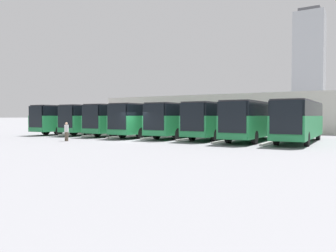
{
  "coord_description": "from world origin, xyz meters",
  "views": [
    {
      "loc": [
        -17.2,
        23.14,
        2.21
      ],
      "look_at": [
        -0.17,
        -5.71,
        1.14
      ],
      "focal_mm": 35.0,
      "sensor_mm": 36.0,
      "label": 1
    }
  ],
  "objects_px": {
    "bus_2": "(219,119)",
    "bus_7": "(75,118)",
    "bus_4": "(151,119)",
    "bus_1": "(254,119)",
    "bus_0": "(299,120)",
    "bus_5": "(126,119)",
    "bus_6": "(103,118)",
    "bus_3": "(184,119)",
    "pedestrian": "(66,131)"
  },
  "relations": [
    {
      "from": "bus_5",
      "to": "bus_1",
      "type": "bearing_deg",
      "value": 176.59
    },
    {
      "from": "bus_2",
      "to": "bus_1",
      "type": "bearing_deg",
      "value": 165.95
    },
    {
      "from": "bus_7",
      "to": "bus_6",
      "type": "bearing_deg",
      "value": -167.93
    },
    {
      "from": "bus_3",
      "to": "bus_6",
      "type": "bearing_deg",
      "value": -0.81
    },
    {
      "from": "pedestrian",
      "to": "bus_3",
      "type": "bearing_deg",
      "value": -117.08
    },
    {
      "from": "bus_1",
      "to": "pedestrian",
      "type": "height_order",
      "value": "bus_1"
    },
    {
      "from": "bus_4",
      "to": "bus_5",
      "type": "xyz_separation_m",
      "value": [
        3.67,
        -0.45,
        0.0
      ]
    },
    {
      "from": "bus_6",
      "to": "bus_4",
      "type": "bearing_deg",
      "value": 175.15
    },
    {
      "from": "bus_2",
      "to": "bus_4",
      "type": "distance_m",
      "value": 7.36
    },
    {
      "from": "bus_4",
      "to": "bus_6",
      "type": "height_order",
      "value": "same"
    },
    {
      "from": "bus_6",
      "to": "bus_1",
      "type": "bearing_deg",
      "value": 176.72
    },
    {
      "from": "bus_0",
      "to": "bus_5",
      "type": "xyz_separation_m",
      "value": [
        18.37,
        -0.67,
        0.0
      ]
    },
    {
      "from": "bus_1",
      "to": "bus_4",
      "type": "distance_m",
      "value": 11.03
    },
    {
      "from": "bus_5",
      "to": "bus_6",
      "type": "height_order",
      "value": "same"
    },
    {
      "from": "bus_2",
      "to": "bus_6",
      "type": "xyz_separation_m",
      "value": [
        14.7,
        -0.13,
        0.0
      ]
    },
    {
      "from": "bus_2",
      "to": "bus_5",
      "type": "relative_size",
      "value": 1.0
    },
    {
      "from": "bus_1",
      "to": "bus_3",
      "type": "height_order",
      "value": "same"
    },
    {
      "from": "bus_0",
      "to": "bus_1",
      "type": "distance_m",
      "value": 3.68
    },
    {
      "from": "bus_7",
      "to": "bus_0",
      "type": "bearing_deg",
      "value": 179.86
    },
    {
      "from": "bus_4",
      "to": "bus_6",
      "type": "xyz_separation_m",
      "value": [
        7.35,
        -0.62,
        0.0
      ]
    },
    {
      "from": "bus_6",
      "to": "bus_7",
      "type": "height_order",
      "value": "same"
    },
    {
      "from": "bus_2",
      "to": "bus_6",
      "type": "distance_m",
      "value": 14.7
    },
    {
      "from": "bus_3",
      "to": "pedestrian",
      "type": "bearing_deg",
      "value": 55.32
    },
    {
      "from": "bus_4",
      "to": "pedestrian",
      "type": "relative_size",
      "value": 7.02
    },
    {
      "from": "bus_5",
      "to": "bus_7",
      "type": "height_order",
      "value": "same"
    },
    {
      "from": "bus_7",
      "to": "pedestrian",
      "type": "height_order",
      "value": "bus_7"
    },
    {
      "from": "bus_4",
      "to": "bus_5",
      "type": "height_order",
      "value": "same"
    },
    {
      "from": "bus_2",
      "to": "bus_7",
      "type": "distance_m",
      "value": 18.38
    },
    {
      "from": "bus_4",
      "to": "pedestrian",
      "type": "distance_m",
      "value": 9.47
    },
    {
      "from": "bus_1",
      "to": "bus_6",
      "type": "xyz_separation_m",
      "value": [
        18.37,
        -1.05,
        0.0
      ]
    },
    {
      "from": "bus_2",
      "to": "bus_4",
      "type": "xyz_separation_m",
      "value": [
        7.35,
        0.49,
        0.0
      ]
    },
    {
      "from": "pedestrian",
      "to": "bus_0",
      "type": "bearing_deg",
      "value": -145.91
    },
    {
      "from": "bus_0",
      "to": "bus_2",
      "type": "relative_size",
      "value": 1.0
    },
    {
      "from": "bus_3",
      "to": "bus_4",
      "type": "height_order",
      "value": "same"
    },
    {
      "from": "bus_0",
      "to": "bus_3",
      "type": "relative_size",
      "value": 1.0
    },
    {
      "from": "bus_5",
      "to": "pedestrian",
      "type": "height_order",
      "value": "bus_5"
    },
    {
      "from": "bus_5",
      "to": "bus_6",
      "type": "xyz_separation_m",
      "value": [
        3.67,
        -0.18,
        0.0
      ]
    },
    {
      "from": "bus_0",
      "to": "bus_7",
      "type": "relative_size",
      "value": 1.0
    },
    {
      "from": "bus_3",
      "to": "bus_1",
      "type": "bearing_deg",
      "value": 173.04
    },
    {
      "from": "bus_1",
      "to": "bus_6",
      "type": "bearing_deg",
      "value": -3.28
    },
    {
      "from": "bus_3",
      "to": "pedestrian",
      "type": "relative_size",
      "value": 7.02
    },
    {
      "from": "bus_3",
      "to": "bus_5",
      "type": "height_order",
      "value": "same"
    },
    {
      "from": "bus_6",
      "to": "pedestrian",
      "type": "height_order",
      "value": "bus_6"
    },
    {
      "from": "bus_1",
      "to": "bus_7",
      "type": "height_order",
      "value": "same"
    },
    {
      "from": "bus_4",
      "to": "bus_1",
      "type": "bearing_deg",
      "value": 177.77
    },
    {
      "from": "bus_5",
      "to": "bus_6",
      "type": "relative_size",
      "value": 1.0
    },
    {
      "from": "bus_6",
      "to": "pedestrian",
      "type": "bearing_deg",
      "value": 115.09
    },
    {
      "from": "bus_3",
      "to": "bus_4",
      "type": "distance_m",
      "value": 3.7
    },
    {
      "from": "bus_4",
      "to": "bus_6",
      "type": "relative_size",
      "value": 1.0
    },
    {
      "from": "bus_1",
      "to": "bus_5",
      "type": "relative_size",
      "value": 1.0
    }
  ]
}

